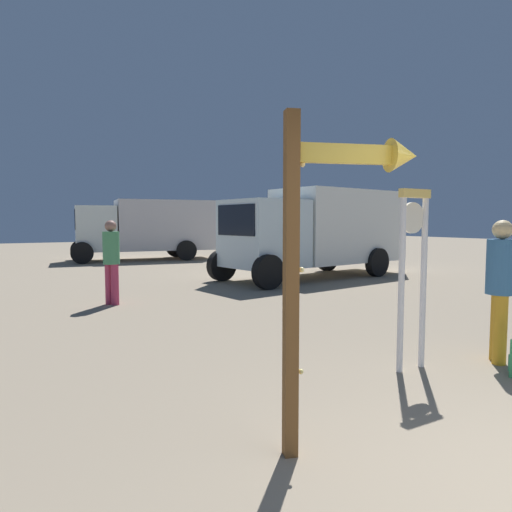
% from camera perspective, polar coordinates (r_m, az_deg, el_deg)
% --- Properties ---
extents(standing_clock, '(0.45, 0.10, 2.11)m').
position_cam_1_polar(standing_clock, '(5.56, 19.13, -0.61)').
color(standing_clock, white).
rests_on(standing_clock, ground_plane).
extents(arrow_sign, '(1.03, 0.50, 2.52)m').
position_cam_1_polar(arrow_sign, '(3.37, 9.72, 3.44)').
color(arrow_sign, brown).
rests_on(arrow_sign, ground_plane).
extents(person_near_clock, '(0.34, 0.34, 1.76)m').
position_cam_1_polar(person_near_clock, '(6.30, 28.40, -3.07)').
color(person_near_clock, gold).
rests_on(person_near_clock, ground_plane).
extents(person_distant, '(0.34, 0.34, 1.76)m').
position_cam_1_polar(person_distant, '(9.88, -17.75, -0.21)').
color(person_distant, '#BA3556').
rests_on(person_distant, ground_plane).
extents(box_truck_near, '(6.74, 3.12, 2.73)m').
position_cam_1_polar(box_truck_near, '(14.38, 8.18, 3.40)').
color(box_truck_near, white).
rests_on(box_truck_near, ground_plane).
extents(box_truck_far, '(6.49, 3.14, 2.70)m').
position_cam_1_polar(box_truck_far, '(21.21, -13.39, 3.63)').
color(box_truck_far, silver).
rests_on(box_truck_far, ground_plane).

